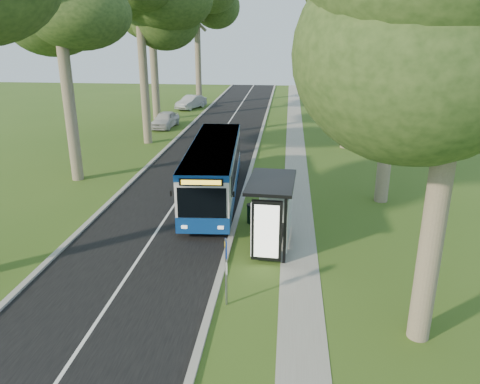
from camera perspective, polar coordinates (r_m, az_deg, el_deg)
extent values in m
plane|color=#36551A|center=(20.62, -1.23, -6.11)|extent=(120.00, 120.00, 0.00)
cube|color=black|center=(30.38, -5.45, 2.31)|extent=(7.00, 100.00, 0.02)
cube|color=#9E9B93|center=(29.89, 1.14, 2.21)|extent=(0.25, 100.00, 0.12)
cube|color=#9E9B93|center=(31.23, -11.77, 2.56)|extent=(0.25, 100.00, 0.12)
cube|color=white|center=(30.38, -5.45, 2.34)|extent=(0.12, 100.00, 0.00)
cube|color=gray|center=(29.82, 6.90, 1.93)|extent=(1.50, 100.00, 0.02)
cube|color=white|center=(25.46, -3.19, 2.91)|extent=(3.07, 11.42, 2.68)
cube|color=navy|center=(25.75, -3.15, 0.85)|extent=(3.10, 11.45, 0.75)
cube|color=navy|center=(25.15, -3.24, 5.51)|extent=(3.10, 11.45, 0.30)
cube|color=black|center=(20.14, -5.71, -1.32)|extent=(2.12, 0.19, 1.36)
cube|color=yellow|center=(19.80, -5.82, 1.20)|extent=(1.69, 0.13, 0.21)
cube|color=black|center=(20.70, -5.55, -4.66)|extent=(2.26, 0.26, 0.28)
cylinder|color=black|center=(22.81, -7.12, -2.34)|extent=(0.33, 0.99, 0.98)
cylinder|color=black|center=(22.45, -1.85, -2.57)|extent=(0.33, 0.99, 0.98)
cylinder|color=black|center=(29.08, -4.20, 2.56)|extent=(0.33, 0.99, 0.98)
cylinder|color=black|center=(28.80, -0.05, 2.44)|extent=(0.33, 0.99, 0.98)
cylinder|color=gray|center=(15.70, -1.69, -9.78)|extent=(0.08, 0.08, 2.44)
cube|color=navy|center=(15.29, -1.72, -6.90)|extent=(0.12, 0.34, 0.61)
cylinder|color=yellow|center=(15.23, -1.86, -6.40)|extent=(0.06, 0.21, 0.21)
cube|color=white|center=(15.61, -1.69, -9.16)|extent=(0.12, 0.30, 0.39)
cube|color=black|center=(18.37, 5.76, -4.66)|extent=(0.12, 0.12, 2.83)
cube|color=black|center=(21.06, 5.83, -1.46)|extent=(0.12, 0.12, 2.83)
cube|color=black|center=(19.20, 3.85, 1.22)|extent=(2.06, 3.56, 0.14)
cube|color=silver|center=(19.66, 6.07, -2.66)|extent=(0.20, 2.89, 2.27)
cube|color=black|center=(18.26, 3.54, -4.76)|extent=(1.20, 0.25, 2.49)
cube|color=white|center=(18.18, 3.53, -4.87)|extent=(0.96, 0.07, 2.21)
cube|color=black|center=(20.38, 4.70, -4.92)|extent=(0.54, 2.06, 0.07)
cylinder|color=black|center=(22.43, 1.49, -2.70)|extent=(0.50, 0.50, 0.89)
cylinder|color=black|center=(22.26, 1.50, -1.59)|extent=(0.54, 0.54, 0.05)
imported|color=silver|center=(44.98, -9.12, 8.71)|extent=(2.08, 4.51, 1.50)
imported|color=#ACAFB4|center=(55.51, -5.99, 10.83)|extent=(3.12, 4.81, 1.50)
cylinder|color=#7A6B56|center=(29.58, -20.36, 12.30)|extent=(0.69, 0.69, 11.67)
cylinder|color=#7A6B56|center=(38.35, -11.66, 13.78)|extent=(0.67, 0.67, 10.80)
cylinder|color=#7A6B56|center=(48.39, -10.54, 16.66)|extent=(0.75, 0.75, 13.72)
cylinder|color=#7A6B56|center=(57.58, -5.15, 16.35)|extent=(0.70, 0.70, 11.86)
cylinder|color=#7A6B56|center=(13.65, 23.34, 1.97)|extent=(0.65, 0.65, 10.31)
cylinder|color=#7A6B56|center=(25.15, 18.11, 12.18)|extent=(0.71, 0.71, 12.25)
cylinder|color=#7A6B56|center=(36.93, 13.15, 12.98)|extent=(0.65, 0.65, 10.16)
ellipsoid|color=#274219|center=(36.77, 13.83, 21.30)|extent=(5.20, 5.20, 6.97)
cylinder|color=#7A6B56|center=(48.89, 13.01, 15.25)|extent=(0.69, 0.69, 11.55)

